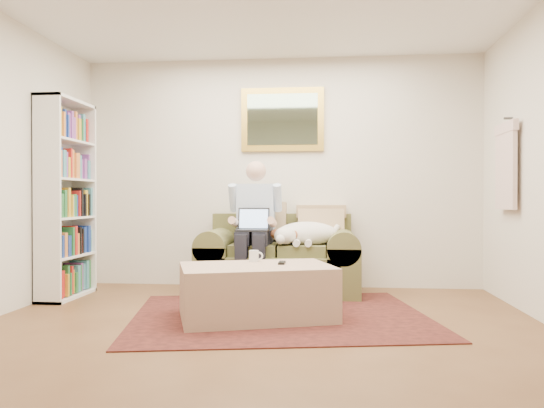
% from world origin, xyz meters
% --- Properties ---
extents(room_shell, '(4.51, 5.00, 2.61)m').
position_xyz_m(room_shell, '(0.00, 0.35, 1.30)').
color(room_shell, brown).
rests_on(room_shell, ground).
extents(rug, '(2.77, 2.37, 0.01)m').
position_xyz_m(rug, '(0.13, 0.95, 0.01)').
color(rug, black).
rests_on(rug, room_shell).
extents(sofa, '(1.67, 0.85, 1.00)m').
position_xyz_m(sofa, '(0.03, 2.04, 0.29)').
color(sofa, brown).
rests_on(sofa, room_shell).
extents(seated_man, '(0.55, 0.78, 1.40)m').
position_xyz_m(seated_man, '(-0.22, 1.89, 0.70)').
color(seated_man, '#8CAAD8').
rests_on(seated_man, sofa).
extents(laptop, '(0.32, 0.26, 0.23)m').
position_xyz_m(laptop, '(-0.22, 1.83, 0.73)').
color(laptop, black).
rests_on(laptop, seated_man).
extents(sleeping_dog, '(0.69, 0.43, 0.25)m').
position_xyz_m(sleeping_dog, '(0.33, 1.96, 0.64)').
color(sleeping_dog, white).
rests_on(sleeping_dog, sofa).
extents(ottoman, '(1.41, 1.12, 0.45)m').
position_xyz_m(ottoman, '(-0.06, 0.83, 0.22)').
color(ottoman, tan).
rests_on(ottoman, room_shell).
extents(coffee_mug, '(0.08, 0.08, 0.10)m').
position_xyz_m(coffee_mug, '(-0.11, 1.07, 0.50)').
color(coffee_mug, white).
rests_on(coffee_mug, ottoman).
extents(tv_remote, '(0.05, 0.15, 0.02)m').
position_xyz_m(tv_remote, '(0.15, 0.94, 0.46)').
color(tv_remote, black).
rests_on(tv_remote, ottoman).
extents(bookshelf, '(0.28, 0.80, 2.00)m').
position_xyz_m(bookshelf, '(-2.10, 1.60, 1.00)').
color(bookshelf, white).
rests_on(bookshelf, room_shell).
extents(wall_mirror, '(0.94, 0.04, 0.72)m').
position_xyz_m(wall_mirror, '(0.03, 2.47, 1.90)').
color(wall_mirror, gold).
rests_on(wall_mirror, room_shell).
extents(hanging_shirt, '(0.06, 0.52, 0.90)m').
position_xyz_m(hanging_shirt, '(2.19, 1.60, 1.35)').
color(hanging_shirt, beige).
rests_on(hanging_shirt, room_shell).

